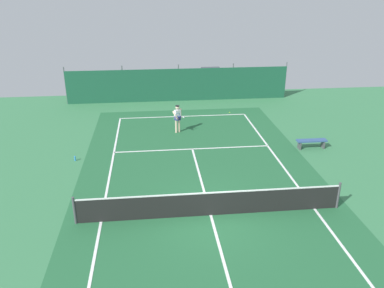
# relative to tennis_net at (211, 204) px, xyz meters

# --- Properties ---
(ground_plane) EXTENTS (36.00, 36.00, 0.00)m
(ground_plane) POSITION_rel_tennis_net_xyz_m (0.00, 0.00, -0.51)
(ground_plane) COLOR #387A4C
(court_surface) EXTENTS (11.02, 26.60, 0.01)m
(court_surface) POSITION_rel_tennis_net_xyz_m (0.00, 0.00, -0.51)
(court_surface) COLOR #236038
(court_surface) RESTS_ON ground
(tennis_net) EXTENTS (10.12, 0.10, 1.10)m
(tennis_net) POSITION_rel_tennis_net_xyz_m (0.00, 0.00, 0.00)
(tennis_net) COLOR black
(tennis_net) RESTS_ON ground
(back_fence) EXTENTS (16.30, 0.98, 2.70)m
(back_fence) POSITION_rel_tennis_net_xyz_m (-0.00, 16.12, 0.16)
(back_fence) COLOR #195138
(back_fence) RESTS_ON ground
(tennis_player) EXTENTS (0.56, 0.83, 1.64)m
(tennis_player) POSITION_rel_tennis_net_xyz_m (-0.58, 9.01, 0.45)
(tennis_player) COLOR beige
(tennis_player) RESTS_ON ground
(tennis_ball_near_player) EXTENTS (0.07, 0.07, 0.07)m
(tennis_ball_near_player) POSITION_rel_tennis_net_xyz_m (3.20, 12.30, -0.48)
(tennis_ball_near_player) COLOR #CCDB33
(tennis_ball_near_player) RESTS_ON ground
(parked_car) EXTENTS (2.10, 4.24, 1.68)m
(parked_car) POSITION_rel_tennis_net_xyz_m (2.96, 18.69, 0.33)
(parked_car) COLOR silver
(parked_car) RESTS_ON ground
(courtside_bench) EXTENTS (1.60, 0.40, 0.49)m
(courtside_bench) POSITION_rel_tennis_net_xyz_m (6.31, 5.83, -0.14)
(courtside_bench) COLOR #335184
(courtside_bench) RESTS_ON ground
(water_bottle) EXTENTS (0.08, 0.08, 0.24)m
(water_bottle) POSITION_rel_tennis_net_xyz_m (-5.95, 5.59, -0.39)
(water_bottle) COLOR #338CD8
(water_bottle) RESTS_ON ground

